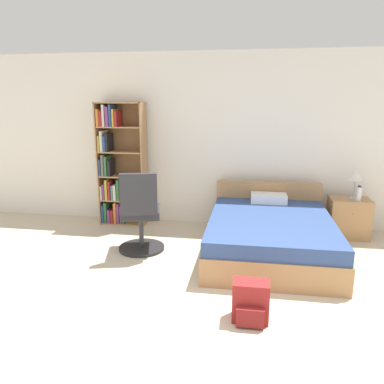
{
  "coord_description": "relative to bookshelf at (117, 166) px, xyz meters",
  "views": [
    {
      "loc": [
        0.25,
        -2.46,
        1.88
      ],
      "look_at": [
        -0.46,
        1.98,
        0.79
      ],
      "focal_mm": 35.0,
      "sensor_mm": 36.0,
      "label": 1
    }
  ],
  "objects": [
    {
      "name": "backpack_red",
      "position": [
        2.08,
        -2.47,
        -0.73
      ],
      "size": [
        0.32,
        0.27,
        0.36
      ],
      "color": "maroon",
      "rests_on": "ground_plane"
    },
    {
      "name": "wall_back",
      "position": [
        1.79,
        0.24,
        0.4
      ],
      "size": [
        9.0,
        0.06,
        2.6
      ],
      "color": "white",
      "rests_on": "ground_plane"
    },
    {
      "name": "water_bottle",
      "position": [
        3.51,
        -0.21,
        -0.24
      ],
      "size": [
        0.07,
        0.07,
        0.21
      ],
      "color": "silver",
      "rests_on": "nightstand"
    },
    {
      "name": "office_chair",
      "position": [
        0.69,
        -1.12,
        -0.43
      ],
      "size": [
        0.59,
        0.66,
        1.06
      ],
      "color": "#232326",
      "rests_on": "ground_plane"
    },
    {
      "name": "nightstand",
      "position": [
        3.44,
        -0.11,
        -0.62
      ],
      "size": [
        0.54,
        0.42,
        0.56
      ],
      "color": "#AD7F51",
      "rests_on": "ground_plane"
    },
    {
      "name": "table_lamp",
      "position": [
        3.47,
        -0.14,
        -0.03
      ],
      "size": [
        0.2,
        0.2,
        0.41
      ],
      "color": "#B2B2B7",
      "rests_on": "nightstand"
    },
    {
      "name": "ground_plane",
      "position": [
        1.79,
        -2.99,
        -0.9
      ],
      "size": [
        14.0,
        14.0,
        0.0
      ],
      "primitive_type": "plane",
      "color": "beige"
    },
    {
      "name": "bookshelf",
      "position": [
        0.0,
        0.0,
        0.0
      ],
      "size": [
        0.72,
        0.34,
        1.87
      ],
      "color": "#AD7F51",
      "rests_on": "ground_plane"
    },
    {
      "name": "bed",
      "position": [
        2.31,
        -0.89,
        -0.65
      ],
      "size": [
        1.52,
        1.99,
        0.73
      ],
      "color": "#AD7F51",
      "rests_on": "ground_plane"
    }
  ]
}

